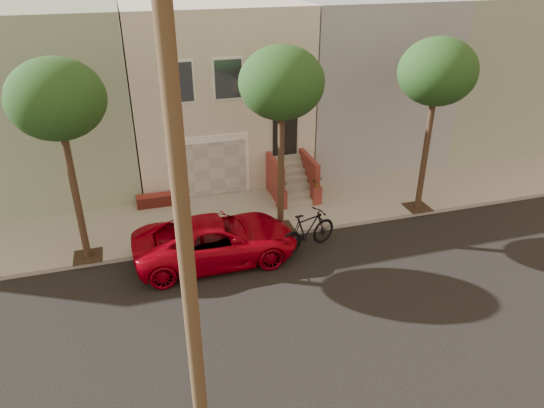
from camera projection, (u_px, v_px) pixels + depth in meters
name	position (u px, v px, depth m)	size (l,w,h in m)	color
ground	(288.00, 303.00, 14.18)	(90.00, 90.00, 0.00)	black
sidewalk	(243.00, 215.00, 18.70)	(40.00, 3.70, 0.15)	gray
house_row	(210.00, 84.00, 22.03)	(33.10, 11.70, 7.00)	beige
tree_left	(57.00, 101.00, 13.69)	(2.70, 2.57, 6.30)	#2D2116
tree_mid	(282.00, 84.00, 15.34)	(2.70, 2.57, 6.30)	#2D2116
tree_right	(437.00, 73.00, 16.73)	(2.70, 2.57, 6.30)	#2D2116
pickup_truck	(216.00, 240.00, 15.84)	(2.40, 5.21, 1.45)	#AF0114
motorcycle	(307.00, 231.00, 16.39)	(0.66, 2.32, 1.40)	black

